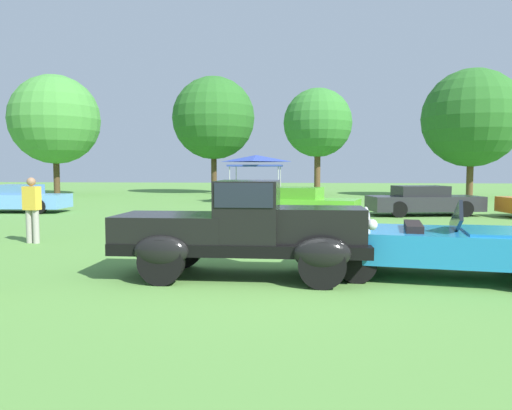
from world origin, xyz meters
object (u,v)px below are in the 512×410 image
at_px(feature_pickup_truck, 244,228).
at_px(show_car_lime, 298,204).
at_px(neighbor_convertible, 446,245).
at_px(show_car_skyblue, 21,199).
at_px(show_car_charcoal, 423,201).
at_px(canopy_tent_left_field, 256,160).
at_px(spectator_near_truck, 32,208).

height_order(feature_pickup_truck, show_car_lime, feature_pickup_truck).
relative_size(neighbor_convertible, show_car_skyblue, 1.20).
bearing_deg(show_car_charcoal, canopy_tent_left_field, 136.30).
bearing_deg(show_car_skyblue, show_car_lime, -9.27).
bearing_deg(neighbor_convertible, show_car_lime, 105.40).
distance_m(feature_pickup_truck, canopy_tent_left_field, 19.50).
xyz_separation_m(neighbor_convertible, show_car_skyblue, (-14.85, 11.62, 0.02)).
distance_m(feature_pickup_truck, show_car_charcoal, 13.51).
height_order(show_car_lime, canopy_tent_left_field, canopy_tent_left_field).
xyz_separation_m(show_car_lime, canopy_tent_left_field, (-2.49, 9.47, 1.82)).
bearing_deg(show_car_lime, show_car_charcoal, 23.32).
xyz_separation_m(show_car_charcoal, spectator_near_truck, (-11.86, -8.71, 0.31)).
bearing_deg(show_car_charcoal, spectator_near_truck, -143.71).
bearing_deg(spectator_near_truck, neighbor_convertible, -18.42).
relative_size(neighbor_convertible, spectator_near_truck, 2.81).
bearing_deg(show_car_lime, neighbor_convertible, -74.60).
height_order(neighbor_convertible, canopy_tent_left_field, canopy_tent_left_field).
bearing_deg(show_car_charcoal, neighbor_convertible, -101.73).
xyz_separation_m(show_car_lime, spectator_near_truck, (-6.75, -6.50, 0.31)).
distance_m(show_car_lime, canopy_tent_left_field, 9.96).
height_order(neighbor_convertible, show_car_skyblue, neighbor_convertible).
xyz_separation_m(show_car_lime, show_car_charcoal, (5.11, 2.20, 0.00)).
distance_m(show_car_skyblue, show_car_lime, 12.36).
height_order(show_car_skyblue, show_car_lime, same).
height_order(show_car_charcoal, canopy_tent_left_field, canopy_tent_left_field).
relative_size(feature_pickup_truck, show_car_skyblue, 1.13).
relative_size(show_car_charcoal, canopy_tent_left_field, 1.59).
distance_m(show_car_lime, show_car_charcoal, 5.57).
bearing_deg(show_car_charcoal, feature_pickup_truck, -116.32).
bearing_deg(show_car_charcoal, show_car_lime, -156.68).
height_order(feature_pickup_truck, neighbor_convertible, feature_pickup_truck).
xyz_separation_m(show_car_skyblue, canopy_tent_left_field, (9.71, 7.48, 1.82)).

